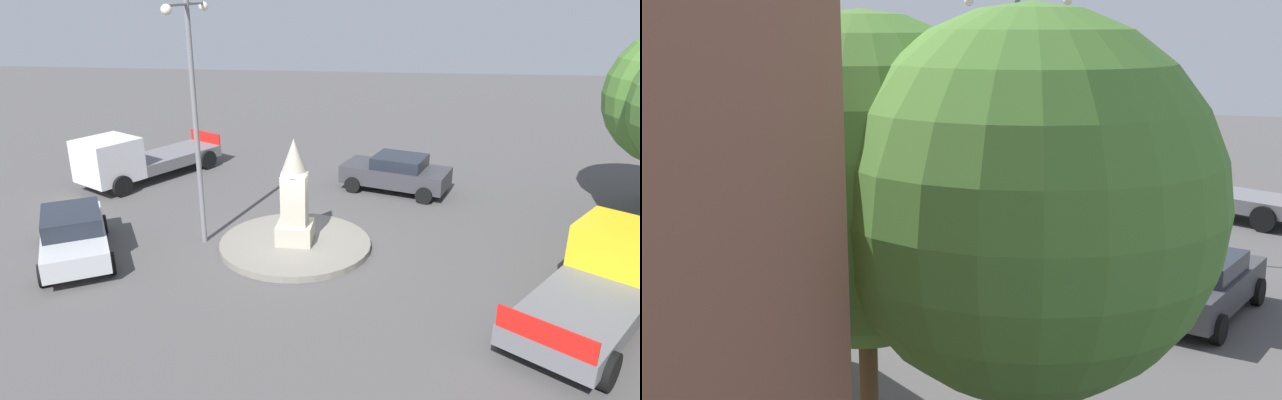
% 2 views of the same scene
% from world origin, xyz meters
% --- Properties ---
extents(ground_plane, '(80.00, 80.00, 0.00)m').
position_xyz_m(ground_plane, '(0.00, 0.00, 0.00)').
color(ground_plane, '#4F4C4C').
extents(traffic_island, '(4.71, 4.71, 0.20)m').
position_xyz_m(traffic_island, '(0.00, 0.00, 0.10)').
color(traffic_island, gray).
rests_on(traffic_island, ground).
extents(monument, '(1.09, 1.09, 3.29)m').
position_xyz_m(monument, '(0.00, 0.00, 1.70)').
color(monument, '#B2AA99').
rests_on(monument, traffic_island).
extents(streetlamp, '(3.28, 0.28, 7.68)m').
position_xyz_m(streetlamp, '(0.09, 2.96, 4.64)').
color(streetlamp, slate).
rests_on(streetlamp, ground).
extents(car_silver_parked_left, '(4.65, 3.72, 1.44)m').
position_xyz_m(car_silver_parked_left, '(-1.46, 6.44, 0.76)').
color(car_silver_parked_left, '#B7BABF').
rests_on(car_silver_parked_left, ground).
extents(car_dark_grey_approaching, '(3.08, 4.50, 1.46)m').
position_xyz_m(car_dark_grey_approaching, '(5.66, -3.16, 0.76)').
color(car_dark_grey_approaching, '#38383D').
rests_on(car_dark_grey_approaching, ground).
extents(truck_yellow_near_island, '(5.84, 5.12, 2.02)m').
position_xyz_m(truck_yellow_near_island, '(-2.96, -8.09, 0.97)').
color(truck_yellow_near_island, yellow).
rests_on(truck_yellow_near_island, ground).
extents(truck_white_far_side, '(6.35, 4.79, 2.09)m').
position_xyz_m(truck_white_far_side, '(5.45, 7.59, 1.00)').
color(truck_white_far_side, silver).
rests_on(truck_white_far_side, ground).
extents(tree_near_wall, '(4.67, 4.67, 6.69)m').
position_xyz_m(tree_near_wall, '(3.50, -12.06, 4.35)').
color(tree_near_wall, brown).
rests_on(tree_near_wall, ground).
extents(tree_far_corner, '(4.31, 4.31, 6.62)m').
position_xyz_m(tree_far_corner, '(1.30, -11.81, 4.46)').
color(tree_far_corner, brown).
rests_on(tree_far_corner, ground).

